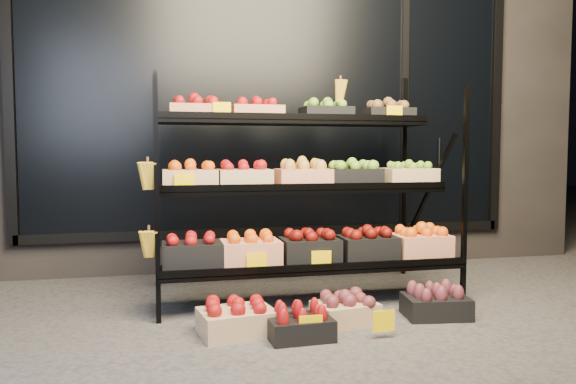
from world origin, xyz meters
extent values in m
plane|color=#514F4C|center=(0.00, 0.00, 0.00)|extent=(24.00, 24.00, 0.00)
cube|color=#2D2826|center=(0.00, 2.60, 1.75)|extent=(6.00, 2.00, 3.50)
cube|color=black|center=(0.00, 1.58, 1.55)|extent=(4.20, 0.04, 2.40)
cube|color=black|center=(0.00, 1.56, 0.34)|extent=(4.30, 0.06, 0.08)
cube|color=black|center=(-2.15, 1.56, 1.55)|extent=(0.08, 0.06, 2.50)
cube|color=black|center=(2.15, 1.56, 1.55)|extent=(0.08, 0.06, 2.50)
cube|color=black|center=(1.20, 1.56, 1.55)|extent=(0.06, 0.06, 2.50)
cylinder|color=black|center=(1.55, 1.53, 1.05)|extent=(0.02, 0.02, 0.25)
cube|color=black|center=(-1.02, 0.18, 0.75)|extent=(0.03, 0.03, 1.50)
cube|color=black|center=(1.02, 0.18, 0.75)|extent=(0.03, 0.03, 1.50)
cube|color=black|center=(-1.02, 1.15, 0.83)|extent=(0.03, 0.03, 1.66)
cube|color=black|center=(1.02, 1.15, 0.83)|extent=(0.03, 0.03, 1.66)
cube|color=black|center=(0.00, 0.35, 0.27)|extent=(2.05, 0.42, 0.03)
cube|color=black|center=(0.00, 0.15, 0.30)|extent=(2.05, 0.02, 0.05)
cube|color=black|center=(0.00, 0.65, 0.77)|extent=(2.05, 0.40, 0.03)
cube|color=black|center=(0.00, 0.46, 0.80)|extent=(2.05, 0.02, 0.05)
cube|color=black|center=(0.00, 0.95, 1.27)|extent=(2.05, 0.40, 0.03)
cube|color=black|center=(0.00, 0.76, 1.30)|extent=(2.05, 0.02, 0.05)
cube|color=tan|center=(-0.74, 0.95, 1.33)|extent=(0.38, 0.28, 0.11)
ellipsoid|color=#A70B14|center=(-0.74, 0.95, 1.42)|extent=(0.32, 0.24, 0.07)
cube|color=tan|center=(-0.28, 0.95, 1.33)|extent=(0.38, 0.28, 0.11)
ellipsoid|color=#A70B14|center=(-0.28, 0.95, 1.42)|extent=(0.32, 0.24, 0.07)
cube|color=black|center=(0.27, 0.95, 1.33)|extent=(0.38, 0.28, 0.11)
ellipsoid|color=#71AA2A|center=(0.27, 0.95, 1.42)|extent=(0.32, 0.24, 0.07)
cube|color=black|center=(0.78, 0.95, 1.33)|extent=(0.38, 0.28, 0.11)
ellipsoid|color=brown|center=(0.78, 0.95, 1.42)|extent=(0.32, 0.24, 0.07)
cube|color=tan|center=(-0.80, 0.65, 0.85)|extent=(0.38, 0.28, 0.14)
ellipsoid|color=#E2590B|center=(-0.80, 0.65, 0.95)|extent=(0.32, 0.24, 0.07)
cube|color=tan|center=(-0.43, 0.65, 0.85)|extent=(0.38, 0.28, 0.14)
ellipsoid|color=#A70B14|center=(-0.43, 0.65, 0.95)|extent=(0.32, 0.24, 0.07)
cube|color=tan|center=(0.00, 0.65, 0.85)|extent=(0.38, 0.28, 0.14)
ellipsoid|color=#C28C36|center=(0.00, 0.65, 0.95)|extent=(0.32, 0.24, 0.07)
cube|color=black|center=(0.39, 0.65, 0.85)|extent=(0.38, 0.28, 0.14)
ellipsoid|color=#71AA2A|center=(0.39, 0.65, 0.95)|extent=(0.32, 0.24, 0.07)
cube|color=tan|center=(0.83, 0.65, 0.85)|extent=(0.38, 0.28, 0.14)
ellipsoid|color=#71AA2A|center=(0.83, 0.65, 0.95)|extent=(0.32, 0.24, 0.07)
cube|color=black|center=(-0.81, 0.35, 0.37)|extent=(0.38, 0.28, 0.18)
ellipsoid|color=#A70B14|center=(-0.81, 0.35, 0.49)|extent=(0.32, 0.24, 0.07)
cube|color=tan|center=(-0.43, 0.35, 0.37)|extent=(0.38, 0.28, 0.18)
ellipsoid|color=#E2590B|center=(-0.43, 0.35, 0.49)|extent=(0.32, 0.24, 0.07)
cube|color=black|center=(-0.03, 0.35, 0.37)|extent=(0.38, 0.28, 0.18)
ellipsoid|color=#6B0C08|center=(-0.03, 0.35, 0.49)|extent=(0.32, 0.24, 0.07)
cube|color=black|center=(0.39, 0.35, 0.37)|extent=(0.38, 0.28, 0.18)
ellipsoid|color=#6B0C08|center=(0.39, 0.35, 0.49)|extent=(0.32, 0.24, 0.07)
cube|color=tan|center=(0.79, 0.35, 0.37)|extent=(0.38, 0.28, 0.18)
ellipsoid|color=#E2590B|center=(0.79, 0.35, 0.49)|extent=(0.32, 0.24, 0.07)
ellipsoid|color=gold|center=(-1.07, 0.20, 0.99)|extent=(0.14, 0.08, 0.22)
ellipsoid|color=gold|center=(-1.07, 0.20, 0.57)|extent=(0.14, 0.08, 0.22)
ellipsoid|color=gold|center=(0.35, 0.85, 1.60)|extent=(0.14, 0.08, 0.22)
cube|color=#FFCA00|center=(-0.85, 0.50, 0.84)|extent=(0.13, 0.01, 0.12)
cube|color=#FFCA00|center=(0.77, 0.80, 1.34)|extent=(0.13, 0.01, 0.12)
cube|color=#FFCA00|center=(-0.56, 0.80, 1.34)|extent=(0.13, 0.01, 0.12)
cube|color=#FFCA00|center=(-0.41, 0.20, 0.34)|extent=(0.13, 0.01, 0.12)
cube|color=#FFCA00|center=(0.01, 0.20, 0.34)|extent=(0.13, 0.01, 0.12)
cube|color=#FFCA00|center=(-0.22, -0.40, 0.06)|extent=(0.13, 0.01, 0.12)
cube|color=#FFCA00|center=(0.20, -0.40, 0.06)|extent=(0.13, 0.01, 0.12)
cube|color=tan|center=(-0.59, -0.13, 0.07)|extent=(0.46, 0.37, 0.14)
ellipsoid|color=#A70B14|center=(-0.59, -0.13, 0.17)|extent=(0.38, 0.31, 0.07)
cube|color=black|center=(-0.26, -0.29, 0.06)|extent=(0.36, 0.27, 0.12)
ellipsoid|color=#A70B14|center=(-0.26, -0.29, 0.15)|extent=(0.31, 0.23, 0.07)
cube|color=tan|center=(0.09, -0.07, 0.06)|extent=(0.41, 0.33, 0.12)
ellipsoid|color=brown|center=(0.09, -0.07, 0.15)|extent=(0.34, 0.28, 0.07)
cube|color=black|center=(0.68, -0.08, 0.07)|extent=(0.43, 0.34, 0.13)
ellipsoid|color=brown|center=(0.68, -0.08, 0.16)|extent=(0.36, 0.29, 0.07)
camera|label=1|loc=(-1.02, -3.26, 1.04)|focal=35.00mm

